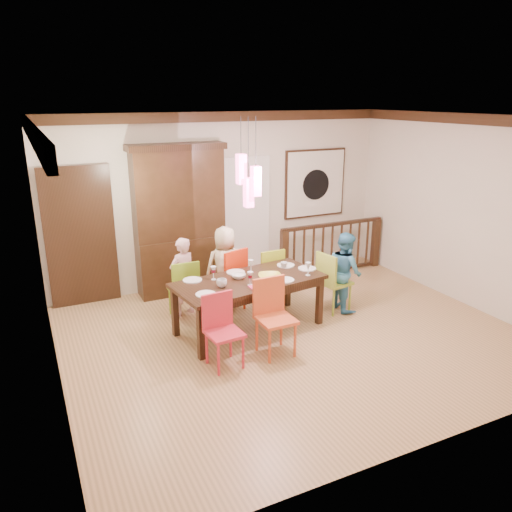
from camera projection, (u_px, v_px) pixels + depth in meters
name	position (u px, v px, depth m)	size (l,w,h in m)	color
floor	(294.00, 336.00, 6.84)	(6.00, 6.00, 0.00)	#9D794C
ceiling	(300.00, 117.00, 5.95)	(6.00, 6.00, 0.00)	white
wall_back	(224.00, 199.00, 8.55)	(6.00, 6.00, 0.00)	beige
wall_left	(46.00, 267.00, 5.17)	(5.00, 5.00, 0.00)	beige
wall_right	(467.00, 212.00, 7.63)	(5.00, 5.00, 0.00)	beige
crown_molding	(300.00, 124.00, 5.98)	(6.00, 5.00, 0.16)	black
panel_door	(81.00, 239.00, 7.64)	(1.04, 0.07, 2.24)	black
white_doorway	(244.00, 220.00, 8.78)	(0.97, 0.05, 2.22)	silver
painting	(315.00, 183.00, 9.21)	(1.25, 0.06, 1.25)	black
pendant_cluster	(249.00, 181.00, 6.41)	(0.27, 0.21, 1.14)	#FF4C96
dining_table	(249.00, 285.00, 6.85)	(2.16, 1.19, 0.75)	black
chair_far_left	(183.00, 284.00, 7.30)	(0.42, 0.42, 0.90)	#79A520
chair_far_mid	(227.00, 274.00, 7.55)	(0.57, 0.57, 0.99)	red
chair_far_right	(267.00, 271.00, 7.86)	(0.41, 0.41, 0.89)	#A3BB20
chair_near_left	(224.00, 328.00, 5.94)	(0.44, 0.44, 0.90)	red
chair_near_mid	(276.00, 313.00, 6.21)	(0.45, 0.45, 0.98)	#CF552B
chair_end_right	(335.00, 277.00, 7.52)	(0.48, 0.48, 0.93)	#96AF34
china_hutch	(180.00, 220.00, 8.09)	(1.55, 0.46, 2.44)	black
balustrade	(332.00, 247.00, 9.14)	(2.11, 0.12, 0.96)	black
person_far_left	(183.00, 277.00, 7.36)	(0.44, 0.29, 1.20)	beige
person_far_mid	(225.00, 267.00, 7.64)	(0.62, 0.41, 1.28)	beige
person_end_right	(345.00, 271.00, 7.56)	(0.59, 0.46, 1.21)	teal
serving_bowl	(270.00, 277.00, 6.79)	(0.31, 0.31, 0.08)	gold
small_bowl	(239.00, 276.00, 6.85)	(0.20, 0.20, 0.06)	white
cup_left	(222.00, 283.00, 6.53)	(0.14, 0.14, 0.11)	silver
cup_right	(284.00, 265.00, 7.25)	(0.10, 0.10, 0.09)	silver
plate_far_left	(192.00, 280.00, 6.77)	(0.26, 0.26, 0.01)	white
plate_far_mid	(236.00, 272.00, 7.08)	(0.26, 0.26, 0.01)	white
plate_far_right	(286.00, 265.00, 7.36)	(0.26, 0.26, 0.01)	white
plate_near_left	(206.00, 294.00, 6.29)	(0.26, 0.26, 0.01)	white
plate_near_mid	(285.00, 280.00, 6.78)	(0.26, 0.26, 0.01)	white
plate_end_right	(307.00, 268.00, 7.23)	(0.26, 0.26, 0.01)	white
wine_glass_a	(213.00, 273.00, 6.78)	(0.08, 0.08, 0.19)	#590C19
wine_glass_b	(251.00, 266.00, 7.05)	(0.08, 0.08, 0.19)	silver
wine_glass_c	(250.00, 279.00, 6.58)	(0.08, 0.08, 0.19)	#590C19
wine_glass_d	(308.00, 269.00, 6.95)	(0.08, 0.08, 0.19)	silver
napkin	(256.00, 287.00, 6.54)	(0.18, 0.14, 0.01)	#D83359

